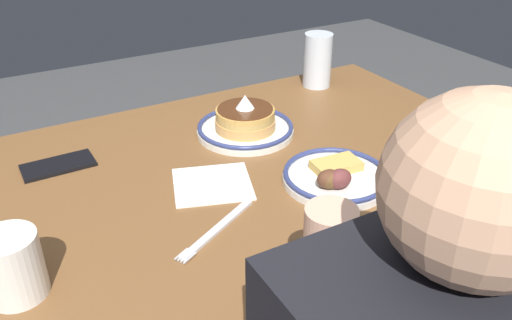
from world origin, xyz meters
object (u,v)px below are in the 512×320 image
object	(u,v)px
coffee_mug	(13,264)
drinking_glass	(317,63)
plate_near_main	(245,124)
butter_knife	(430,175)
cell_phone	(58,165)
paper_napkin	(212,184)
fork_near	(216,230)
plate_far_companion	(335,176)

from	to	relation	value
coffee_mug	drinking_glass	distance (m)	0.98
plate_near_main	drinking_glass	bearing A→B (deg)	-151.84
drinking_glass	butter_knife	distance (m)	0.53
coffee_mug	cell_phone	bearing A→B (deg)	-109.51
butter_knife	plate_near_main	bearing A→B (deg)	-56.23
plate_near_main	paper_napkin	distance (m)	0.23
coffee_mug	butter_knife	bearing A→B (deg)	175.92
drinking_glass	paper_napkin	distance (m)	0.59
cell_phone	butter_knife	xyz separation A→B (m)	(-0.65, 0.40, -0.00)
paper_napkin	butter_knife	world-z (taller)	butter_knife
coffee_mug	fork_near	distance (m)	0.32
plate_far_companion	fork_near	distance (m)	0.27
plate_far_companion	coffee_mug	size ratio (longest dim) A/B	1.85
plate_near_main	butter_knife	size ratio (longest dim) A/B	1.11
plate_far_companion	paper_napkin	world-z (taller)	plate_far_companion
plate_near_main	plate_far_companion	size ratio (longest dim) A/B	1.06
plate_far_companion	butter_knife	world-z (taller)	plate_far_companion
plate_far_companion	paper_napkin	xyz separation A→B (m)	(0.21, -0.11, -0.01)
coffee_mug	fork_near	bearing A→B (deg)	178.26
cell_phone	butter_knife	size ratio (longest dim) A/B	0.71
plate_far_companion	cell_phone	xyz separation A→B (m)	(0.46, -0.33, -0.01)
drinking_glass	paper_napkin	size ratio (longest dim) A/B	0.99
plate_far_companion	drinking_glass	distance (m)	0.53
plate_near_main	drinking_glass	world-z (taller)	drinking_glass
plate_far_companion	butter_knife	xyz separation A→B (m)	(-0.18, 0.07, -0.01)
fork_near	plate_far_companion	bearing A→B (deg)	-174.73
paper_napkin	plate_near_main	bearing A→B (deg)	-134.57
cell_phone	fork_near	size ratio (longest dim) A/B	0.77
plate_near_main	plate_far_companion	xyz separation A→B (m)	(-0.05, 0.28, -0.01)
plate_near_main	cell_phone	world-z (taller)	plate_near_main
drinking_glass	fork_near	bearing A→B (deg)	41.32
plate_far_companion	fork_near	bearing A→B (deg)	5.27
fork_near	butter_knife	xyz separation A→B (m)	(-0.45, 0.05, -0.00)
drinking_glass	cell_phone	xyz separation A→B (m)	(0.73, 0.12, -0.06)
cell_phone	fork_near	world-z (taller)	cell_phone
cell_phone	paper_napkin	bearing A→B (deg)	137.67
fork_near	butter_knife	world-z (taller)	same
plate_near_main	drinking_glass	xyz separation A→B (m)	(-0.32, -0.17, 0.04)
drinking_glass	cell_phone	distance (m)	0.74
coffee_mug	paper_napkin	size ratio (longest dim) A/B	0.76
drinking_glass	fork_near	size ratio (longest dim) A/B	0.79
coffee_mug	cell_phone	xyz separation A→B (m)	(-0.12, -0.35, -0.05)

